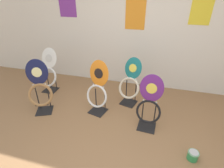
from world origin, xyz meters
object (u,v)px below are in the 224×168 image
Objects in this scene: toilet_seat_display_purple_note at (149,105)px; toilet_seat_display_white_plain at (48,73)px; toilet_seat_display_navy_moon at (40,88)px; toilet_seat_display_teal_sax at (130,84)px; paint_can at (193,155)px; toilet_seat_display_orange_sun at (98,89)px.

toilet_seat_display_purple_note is 2.24m from toilet_seat_display_white_plain.
toilet_seat_display_navy_moon is 1.10× the size of toilet_seat_display_teal_sax.
toilet_seat_display_teal_sax is 1.52m from paint_can.
paint_can is at bearing -36.15° from toilet_seat_display_purple_note.
toilet_seat_display_white_plain is at bearing 113.13° from toilet_seat_display_navy_moon.
toilet_seat_display_navy_moon is 1.07× the size of toilet_seat_display_purple_note.
toilet_seat_display_teal_sax is at bearing 24.73° from toilet_seat_display_navy_moon.
toilet_seat_display_teal_sax is (-0.40, 0.59, -0.02)m from toilet_seat_display_purple_note.
toilet_seat_display_navy_moon reaches higher than paint_can.
toilet_seat_display_navy_moon reaches higher than toilet_seat_display_teal_sax.
toilet_seat_display_teal_sax is 0.99× the size of toilet_seat_display_white_plain.
toilet_seat_display_purple_note is 0.87m from paint_can.
toilet_seat_display_navy_moon is 0.99m from toilet_seat_display_orange_sun.
toilet_seat_display_teal_sax is at bearing 124.19° from toilet_seat_display_purple_note.
toilet_seat_display_purple_note reaches higher than toilet_seat_display_teal_sax.
paint_can is at bearing -21.31° from toilet_seat_display_white_plain.
toilet_seat_display_orange_sun is (-0.89, 0.18, 0.04)m from toilet_seat_display_purple_note.
toilet_seat_display_white_plain reaches higher than paint_can.
toilet_seat_display_teal_sax is (1.45, 0.67, -0.07)m from toilet_seat_display_navy_moon.
toilet_seat_display_purple_note is 1.03× the size of toilet_seat_display_teal_sax.
toilet_seat_display_orange_sun reaches higher than toilet_seat_display_purple_note.
toilet_seat_display_purple_note reaches higher than toilet_seat_display_white_plain.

